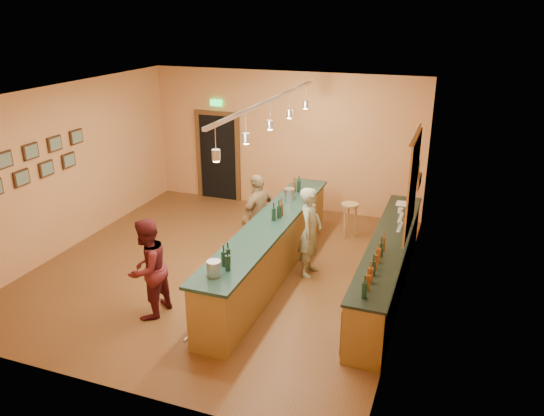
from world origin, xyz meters
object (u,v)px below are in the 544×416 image
(tasting_bar, at_px, (270,245))
(customer_b, at_px, (258,214))
(customer_a, at_px, (147,269))
(bar_stool, at_px, (350,210))
(bartender, at_px, (310,232))
(back_counter, at_px, (388,265))

(tasting_bar, relative_size, customer_b, 3.18)
(tasting_bar, height_order, customer_b, customer_b)
(customer_b, bearing_deg, customer_a, 1.03)
(tasting_bar, height_order, customer_a, customer_a)
(bar_stool, bearing_deg, bartender, -99.55)
(bartender, distance_m, customer_a, 2.92)
(tasting_bar, bearing_deg, bartender, 28.34)
(back_counter, relative_size, customer_b, 2.84)
(tasting_bar, xyz_separation_m, bar_stool, (0.94, 2.20, -0.01))
(customer_a, height_order, bar_stool, customer_a)
(back_counter, xyz_separation_m, bartender, (-1.40, 0.16, 0.33))
(back_counter, relative_size, tasting_bar, 0.89)
(back_counter, distance_m, bartender, 1.45)
(tasting_bar, xyz_separation_m, bartender, (0.63, 0.34, 0.21))
(bartender, relative_size, customer_b, 1.02)
(back_counter, bearing_deg, bartender, 173.49)
(customer_a, xyz_separation_m, customer_b, (0.77, 2.67, 0.00))
(tasting_bar, distance_m, bartender, 0.75)
(bar_stool, bearing_deg, back_counter, -61.73)
(tasting_bar, bearing_deg, back_counter, 5.10)
(bartender, bearing_deg, customer_b, 69.02)
(bartender, height_order, bar_stool, bartender)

